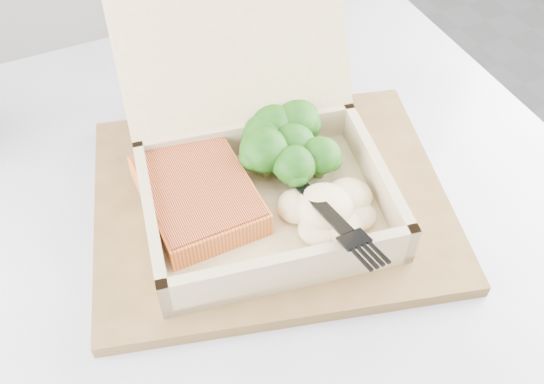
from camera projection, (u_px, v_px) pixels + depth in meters
name	position (u px, v px, depth m)	size (l,w,h in m)	color
cafe_table	(245.00, 335.00, 0.72)	(0.77, 0.77, 0.72)	black
serving_tray	(271.00, 201.00, 0.61)	(0.35, 0.28, 0.01)	brown
takeout_container	(255.00, 147.00, 0.58)	(0.27, 0.30, 0.19)	tan
salmon_fillet	(198.00, 195.00, 0.57)	(0.10, 0.13, 0.03)	orange
broccoli_pile	(293.00, 149.00, 0.61)	(0.11, 0.11, 0.04)	#296516
mashed_potatoes	(325.00, 207.00, 0.56)	(0.09, 0.08, 0.03)	beige
plastic_fork	(303.00, 183.00, 0.57)	(0.03, 0.17, 0.03)	black
receipt	(240.00, 84.00, 0.74)	(0.07, 0.13, 0.00)	white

